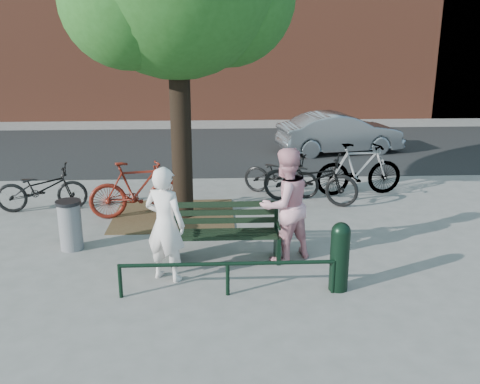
{
  "coord_description": "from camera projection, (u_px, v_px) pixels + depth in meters",
  "views": [
    {
      "loc": [
        -0.16,
        -8.03,
        3.61
      ],
      "look_at": [
        0.28,
        1.0,
        0.85
      ],
      "focal_mm": 40.0,
      "sensor_mm": 36.0,
      "label": 1
    }
  ],
  "objects": [
    {
      "name": "litter_bin",
      "position": [
        70.0,
        225.0,
        9.06
      ],
      "size": [
        0.42,
        0.42,
        0.86
      ],
      "color": "gray",
      "rests_on": "ground"
    },
    {
      "name": "bollard",
      "position": [
        340.0,
        254.0,
        7.59
      ],
      "size": [
        0.28,
        0.28,
        1.03
      ],
      "color": "black",
      "rests_on": "ground"
    },
    {
      "name": "park_bench",
      "position": [
        226.0,
        231.0,
        8.67
      ],
      "size": [
        1.74,
        0.54,
        0.97
      ],
      "color": "black",
      "rests_on": "ground"
    },
    {
      "name": "person_left",
      "position": [
        165.0,
        224.0,
        7.83
      ],
      "size": [
        0.75,
        0.65,
        1.74
      ],
      "primitive_type": "imported",
      "rotation": [
        0.0,
        0.0,
        2.69
      ],
      "color": "silver",
      "rests_on": "ground"
    },
    {
      "name": "ground",
      "position": [
        226.0,
        260.0,
        8.73
      ],
      "size": [
        90.0,
        90.0,
        0.0
      ],
      "primitive_type": "plane",
      "color": "gray",
      "rests_on": "ground"
    },
    {
      "name": "person_right",
      "position": [
        285.0,
        205.0,
        8.52
      ],
      "size": [
        1.13,
        1.05,
        1.86
      ],
      "primitive_type": "imported",
      "rotation": [
        0.0,
        0.0,
        3.64
      ],
      "color": "pink",
      "rests_on": "ground"
    },
    {
      "name": "parked_car",
      "position": [
        340.0,
        133.0,
        16.13
      ],
      "size": [
        3.88,
        1.91,
        1.22
      ],
      "primitive_type": "imported",
      "rotation": [
        0.0,
        0.0,
        1.74
      ],
      "color": "gray",
      "rests_on": "ground"
    },
    {
      "name": "bicycle_c",
      "position": [
        281.0,
        175.0,
        12.04
      ],
      "size": [
        1.87,
        1.35,
        0.93
      ],
      "primitive_type": "imported",
      "rotation": [
        0.0,
        0.0,
        1.1
      ],
      "color": "black",
      "rests_on": "ground"
    },
    {
      "name": "bicycle_e",
      "position": [
        310.0,
        179.0,
        11.43
      ],
      "size": [
        2.19,
        1.44,
        1.09
      ],
      "primitive_type": "imported",
      "rotation": [
        0.0,
        0.0,
        1.19
      ],
      "color": "black",
      "rests_on": "ground"
    },
    {
      "name": "bicycle_a",
      "position": [
        42.0,
        189.0,
        10.98
      ],
      "size": [
        1.88,
        0.88,
        0.95
      ],
      "primitive_type": "imported",
      "rotation": [
        0.0,
        0.0,
        1.71
      ],
      "color": "black",
      "rests_on": "ground"
    },
    {
      "name": "guard_railing",
      "position": [
        228.0,
        269.0,
        7.47
      ],
      "size": [
        3.06,
        0.06,
        0.51
      ],
      "color": "black",
      "rests_on": "ground"
    },
    {
      "name": "bicycle_d",
      "position": [
        359.0,
        169.0,
        12.02
      ],
      "size": [
        2.03,
        0.75,
        1.19
      ],
      "primitive_type": "imported",
      "rotation": [
        0.0,
        0.0,
        1.67
      ],
      "color": "gray",
      "rests_on": "ground"
    },
    {
      "name": "bicycle_b",
      "position": [
        137.0,
        189.0,
        10.59
      ],
      "size": [
        1.97,
        0.89,
        1.14
      ],
      "primitive_type": "imported",
      "rotation": [
        0.0,
        0.0,
        1.76
      ],
      "color": "#5F170D",
      "rests_on": "ground"
    },
    {
      "name": "dirt_pit",
      "position": [
        174.0,
        215.0,
        10.79
      ],
      "size": [
        2.4,
        2.0,
        0.02
      ],
      "primitive_type": "cube",
      "color": "brown",
      "rests_on": "ground"
    },
    {
      "name": "road",
      "position": [
        220.0,
        149.0,
        16.85
      ],
      "size": [
        40.0,
        7.0,
        0.01
      ],
      "primitive_type": "cube",
      "color": "black",
      "rests_on": "ground"
    }
  ]
}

